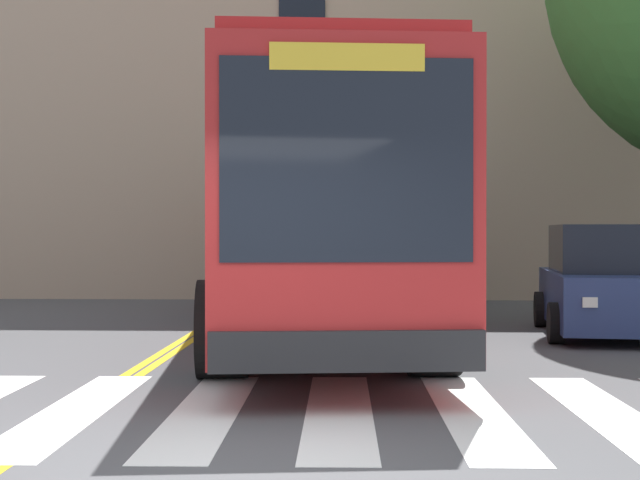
{
  "coord_description": "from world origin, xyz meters",
  "views": [
    {
      "loc": [
        0.72,
        -5.87,
        1.62
      ],
      "look_at": [
        0.24,
        6.58,
        1.51
      ],
      "focal_mm": 50.0,
      "sensor_mm": 36.0,
      "label": 1
    }
  ],
  "objects": [
    {
      "name": "car_navy_far_lane",
      "position": [
        4.66,
        8.17,
        0.8
      ],
      "size": [
        2.32,
        3.91,
        1.73
      ],
      "color": "navy",
      "rests_on": "ground"
    },
    {
      "name": "city_bus",
      "position": [
        0.06,
        7.6,
        1.9
      ],
      "size": [
        3.77,
        11.71,
        3.54
      ],
      "color": "#B22323",
      "rests_on": "ground"
    },
    {
      "name": "car_teal_behind_bus",
      "position": [
        1.54,
        16.49,
        1.03
      ],
      "size": [
        2.65,
        5.23,
        2.18
      ],
      "color": "#236B70",
      "rests_on": "ground"
    },
    {
      "name": "building_facade",
      "position": [
        -0.53,
        19.65,
        6.13
      ],
      "size": [
        36.69,
        8.98,
        12.25
      ],
      "color": "tan",
      "rests_on": "ground"
    },
    {
      "name": "lane_line_yellow_outer",
      "position": [
        -1.7,
        16.1,
        0.0
      ],
      "size": [
        0.12,
        36.0,
        0.01
      ],
      "primitive_type": "cube",
      "color": "gold",
      "rests_on": "ground"
    },
    {
      "name": "ground_plane",
      "position": [
        0.0,
        0.0,
        0.0
      ],
      "size": [
        120.0,
        120.0,
        0.0
      ],
      "primitive_type": "plane",
      "color": "#4C4C4F"
    },
    {
      "name": "lane_line_yellow_inner",
      "position": [
        -1.86,
        16.1,
        0.0
      ],
      "size": [
        0.12,
        36.0,
        0.01
      ],
      "primitive_type": "cube",
      "color": "gold",
      "rests_on": "ground"
    },
    {
      "name": "crosswalk",
      "position": [
        -0.02,
        2.1,
        0.0
      ],
      "size": [
        16.2,
        4.03,
        0.01
      ],
      "color": "white",
      "rests_on": "ground"
    }
  ]
}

